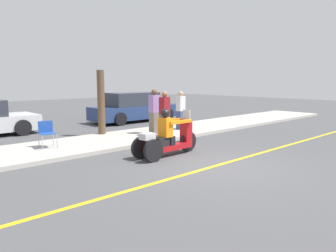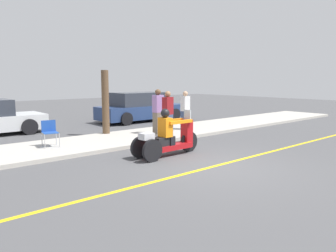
{
  "view_description": "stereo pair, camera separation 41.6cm",
  "coord_description": "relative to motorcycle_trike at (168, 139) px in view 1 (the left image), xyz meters",
  "views": [
    {
      "loc": [
        -6.57,
        -5.17,
        2.23
      ],
      "look_at": [
        -0.14,
        1.68,
        0.88
      ],
      "focal_mm": 35.0,
      "sensor_mm": 36.0,
      "label": 1
    },
    {
      "loc": [
        -6.26,
        -5.45,
        2.23
      ],
      "look_at": [
        -0.14,
        1.68,
        0.88
      ],
      "focal_mm": 35.0,
      "sensor_mm": 36.0,
      "label": 2
    }
  ],
  "objects": [
    {
      "name": "parked_car_lot_left",
      "position": [
        4.13,
        7.02,
        0.22
      ],
      "size": [
        4.87,
        1.95,
        1.54
      ],
      "color": "navy",
      "rests_on": "ground"
    },
    {
      "name": "motorcycle_trike",
      "position": [
        0.0,
        0.0,
        0.0
      ],
      "size": [
        2.28,
        0.65,
        1.39
      ],
      "color": "black",
      "rests_on": "ground"
    },
    {
      "name": "spectator_by_tree",
      "position": [
        3.4,
        2.83,
        0.39
      ],
      "size": [
        0.42,
        0.29,
        1.61
      ],
      "color": "#38476B",
      "rests_on": "sidewalk_strip"
    },
    {
      "name": "sidewalk_strip",
      "position": [
        0.16,
        2.92,
        -0.44
      ],
      "size": [
        28.0,
        2.8,
        0.12
      ],
      "color": "#B2ADA3",
      "rests_on": "ground"
    },
    {
      "name": "tree_trunk",
      "position": [
        0.32,
        4.08,
        0.84
      ],
      "size": [
        0.28,
        0.28,
        2.46
      ],
      "color": "brown",
      "rests_on": "sidewalk_strip"
    },
    {
      "name": "spectator_near_curb",
      "position": [
        1.82,
        2.7,
        0.45
      ],
      "size": [
        0.44,
        0.31,
        1.73
      ],
      "color": "#726656",
      "rests_on": "sidewalk_strip"
    },
    {
      "name": "spectator_far_back",
      "position": [
        1.73,
        2.01,
        0.43
      ],
      "size": [
        0.44,
        0.32,
        1.68
      ],
      "color": "#38476B",
      "rests_on": "sidewalk_strip"
    },
    {
      "name": "ground_plane",
      "position": [
        0.16,
        -1.68,
        -0.5
      ],
      "size": [
        60.0,
        60.0,
        0.0
      ],
      "primitive_type": "plane",
      "color": "#4C4C4F"
    },
    {
      "name": "folding_chair_set_back",
      "position": [
        -2.31,
        3.04,
        0.12
      ],
      "size": [
        0.53,
        0.53,
        0.82
      ],
      "color": "#A5A8AD",
      "rests_on": "sidewalk_strip"
    },
    {
      "name": "lane_stripe",
      "position": [
        0.02,
        -1.68,
        -0.5
      ],
      "size": [
        24.0,
        0.12,
        0.01
      ],
      "color": "gold",
      "rests_on": "ground"
    }
  ]
}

